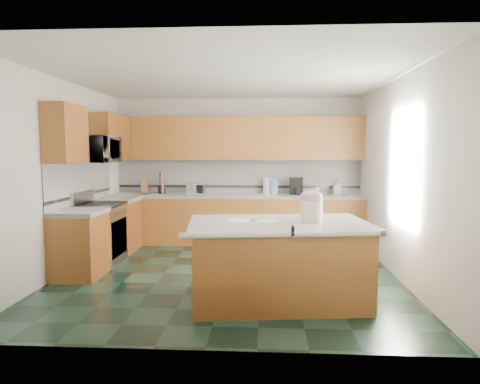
{
  "coord_description": "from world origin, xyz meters",
  "views": [
    {
      "loc": [
        0.5,
        -5.81,
        1.71
      ],
      "look_at": [
        0.15,
        0.35,
        1.12
      ],
      "focal_mm": 32.0,
      "sensor_mm": 36.0,
      "label": 1
    }
  ],
  "objects_px": {
    "island_base": "(278,264)",
    "coffee_maker": "(296,186)",
    "treat_jar": "(311,211)",
    "toaster_oven": "(196,189)",
    "soap_bottle_island": "(317,203)",
    "knife_block": "(144,188)",
    "island_top": "(279,224)"
  },
  "relations": [
    {
      "from": "soap_bottle_island",
      "to": "knife_block",
      "type": "relative_size",
      "value": 1.67
    },
    {
      "from": "soap_bottle_island",
      "to": "toaster_oven",
      "type": "relative_size",
      "value": 1.11
    },
    {
      "from": "treat_jar",
      "to": "island_base",
      "type": "bearing_deg",
      "value": -160.26
    },
    {
      "from": "island_top",
      "to": "coffee_maker",
      "type": "height_order",
      "value": "coffee_maker"
    },
    {
      "from": "treat_jar",
      "to": "island_top",
      "type": "bearing_deg",
      "value": -160.26
    },
    {
      "from": "soap_bottle_island",
      "to": "knife_block",
      "type": "bearing_deg",
      "value": 158.51
    },
    {
      "from": "island_top",
      "to": "toaster_oven",
      "type": "relative_size",
      "value": 5.97
    },
    {
      "from": "island_top",
      "to": "soap_bottle_island",
      "type": "distance_m",
      "value": 0.55
    },
    {
      "from": "island_top",
      "to": "soap_bottle_island",
      "type": "height_order",
      "value": "soap_bottle_island"
    },
    {
      "from": "soap_bottle_island",
      "to": "coffee_maker",
      "type": "distance_m",
      "value": 2.91
    },
    {
      "from": "knife_block",
      "to": "treat_jar",
      "type": "bearing_deg",
      "value": -67.23
    },
    {
      "from": "island_top",
      "to": "treat_jar",
      "type": "xyz_separation_m",
      "value": [
        0.36,
        -0.01,
        0.15
      ]
    },
    {
      "from": "island_top",
      "to": "soap_bottle_island",
      "type": "bearing_deg",
      "value": 19.61
    },
    {
      "from": "island_base",
      "to": "soap_bottle_island",
      "type": "bearing_deg",
      "value": 19.61
    },
    {
      "from": "treat_jar",
      "to": "coffee_maker",
      "type": "relative_size",
      "value": 0.77
    },
    {
      "from": "treat_jar",
      "to": "toaster_oven",
      "type": "xyz_separation_m",
      "value": [
        -1.79,
        3.11,
        -0.03
      ]
    },
    {
      "from": "soap_bottle_island",
      "to": "island_top",
      "type": "bearing_deg",
      "value": -130.09
    },
    {
      "from": "island_base",
      "to": "coffee_maker",
      "type": "distance_m",
      "value": 3.22
    },
    {
      "from": "toaster_oven",
      "to": "coffee_maker",
      "type": "distance_m",
      "value": 1.86
    },
    {
      "from": "treat_jar",
      "to": "knife_block",
      "type": "height_order",
      "value": "treat_jar"
    },
    {
      "from": "island_top",
      "to": "toaster_oven",
      "type": "bearing_deg",
      "value": 108.17
    },
    {
      "from": "toaster_oven",
      "to": "coffee_maker",
      "type": "bearing_deg",
      "value": -1.72
    },
    {
      "from": "knife_block",
      "to": "toaster_oven",
      "type": "height_order",
      "value": "knife_block"
    },
    {
      "from": "toaster_oven",
      "to": "treat_jar",
      "type": "bearing_deg",
      "value": -62.67
    },
    {
      "from": "knife_block",
      "to": "island_top",
      "type": "bearing_deg",
      "value": -71.03
    },
    {
      "from": "island_top",
      "to": "treat_jar",
      "type": "distance_m",
      "value": 0.39
    },
    {
      "from": "island_top",
      "to": "treat_jar",
      "type": "height_order",
      "value": "treat_jar"
    },
    {
      "from": "treat_jar",
      "to": "coffee_maker",
      "type": "distance_m",
      "value": 3.14
    },
    {
      "from": "treat_jar",
      "to": "toaster_oven",
      "type": "distance_m",
      "value": 3.59
    },
    {
      "from": "island_base",
      "to": "coffee_maker",
      "type": "xyz_separation_m",
      "value": [
        0.42,
        3.13,
        0.65
      ]
    },
    {
      "from": "treat_jar",
      "to": "knife_block",
      "type": "xyz_separation_m",
      "value": [
        -2.77,
        3.11,
        -0.01
      ]
    },
    {
      "from": "soap_bottle_island",
      "to": "treat_jar",
      "type": "bearing_deg",
      "value": -88.5
    }
  ]
}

